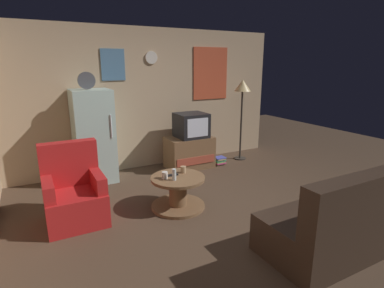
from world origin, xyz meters
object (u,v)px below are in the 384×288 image
(couch, at_px, (345,222))
(mug_ceramic_tan, at_px, (183,170))
(standing_lamp, at_px, (242,92))
(coffee_table, at_px, (178,192))
(wine_glass, at_px, (174,175))
(crt_tv, at_px, (191,125))
(armchair, at_px, (74,195))
(tv_stand, at_px, (189,152))
(mug_ceramic_white, at_px, (165,175))
(remote_control, at_px, (173,175))
(book_stack, at_px, (220,161))
(fridge, at_px, (94,136))

(couch, bearing_deg, mug_ceramic_tan, 118.13)
(standing_lamp, relative_size, mug_ceramic_tan, 17.67)
(standing_lamp, xyz_separation_m, coffee_table, (-2.07, -1.39, -1.14))
(wine_glass, bearing_deg, crt_tv, 55.05)
(armchair, bearing_deg, tv_stand, 27.10)
(standing_lamp, bearing_deg, couch, -107.53)
(mug_ceramic_tan, bearing_deg, mug_ceramic_white, -165.22)
(tv_stand, bearing_deg, remote_control, -125.58)
(crt_tv, relative_size, remote_control, 3.60)
(wine_glass, height_order, mug_ceramic_white, wine_glass)
(standing_lamp, height_order, coffee_table, standing_lamp)
(coffee_table, bearing_deg, wine_glass, -137.07)
(crt_tv, relative_size, mug_ceramic_tan, 6.00)
(mug_ceramic_white, distance_m, mug_ceramic_tan, 0.32)
(mug_ceramic_tan, height_order, book_stack, mug_ceramic_tan)
(mug_ceramic_tan, distance_m, couch, 2.05)
(mug_ceramic_tan, bearing_deg, standing_lamp, 33.55)
(mug_ceramic_white, relative_size, mug_ceramic_tan, 1.00)
(crt_tv, distance_m, coffee_table, 1.78)
(remote_control, xyz_separation_m, armchair, (-1.23, 0.21, -0.11))
(crt_tv, bearing_deg, remote_control, -126.71)
(standing_lamp, xyz_separation_m, couch, (-0.97, -3.08, -1.05))
(coffee_table, distance_m, couch, 2.02)
(remote_control, distance_m, armchair, 1.25)
(fridge, distance_m, wine_glass, 1.79)
(tv_stand, relative_size, couch, 0.49)
(coffee_table, xyz_separation_m, wine_glass, (-0.09, -0.09, 0.29))
(crt_tv, relative_size, standing_lamp, 0.34)
(mug_ceramic_white, height_order, remote_control, mug_ceramic_white)
(standing_lamp, distance_m, remote_control, 2.66)
(tv_stand, relative_size, coffee_table, 1.17)
(wine_glass, bearing_deg, armchair, 162.60)
(crt_tv, relative_size, book_stack, 2.64)
(crt_tv, xyz_separation_m, remote_control, (-0.99, -1.33, -0.35))
(armchair, relative_size, couch, 0.56)
(armchair, bearing_deg, couch, -39.77)
(fridge, distance_m, couch, 3.76)
(wine_glass, xyz_separation_m, armchair, (-1.18, 0.37, -0.17))
(book_stack, bearing_deg, wine_glass, -139.62)
(mug_ceramic_tan, height_order, couch, couch)
(mug_ceramic_white, bearing_deg, fridge, 111.05)
(tv_stand, height_order, armchair, armchair)
(standing_lamp, xyz_separation_m, mug_ceramic_white, (-2.24, -1.36, -0.88))
(fridge, height_order, remote_control, fridge)
(standing_lamp, bearing_deg, remote_control, -147.99)
(mug_ceramic_white, xyz_separation_m, book_stack, (1.66, 1.23, -0.40))
(standing_lamp, xyz_separation_m, wine_glass, (-2.16, -1.48, -0.85))
(book_stack, bearing_deg, mug_ceramic_tan, -139.66)
(mug_ceramic_white, bearing_deg, armchair, 166.86)
(tv_stand, relative_size, book_stack, 4.11)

